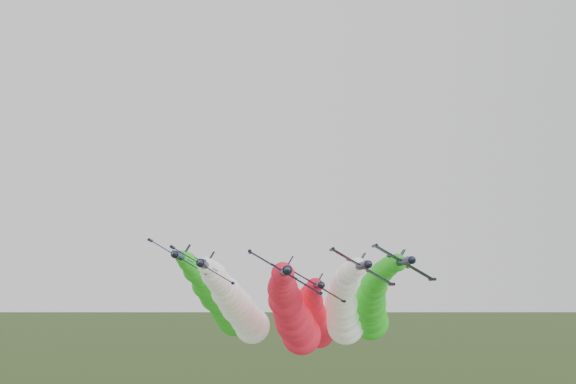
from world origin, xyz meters
name	(u,v)px	position (x,y,z in m)	size (l,w,h in m)	color
jet_lead	(294,318)	(3.84, 33.07, 37.09)	(16.60, 72.89, 20.43)	black
jet_inner_left	(239,309)	(-7.85, 43.71, 38.62)	(16.40, 72.69, 20.22)	black
jet_inner_right	(343,310)	(16.25, 45.38, 38.18)	(16.68, 72.97, 20.51)	black
jet_outer_left	(222,303)	(-12.18, 52.57, 39.75)	(16.74, 73.02, 20.56)	black
jet_outer_right	(372,306)	(23.44, 48.26, 38.99)	(16.65, 72.94, 20.47)	black
jet_trail	(315,318)	(10.87, 58.51, 35.81)	(16.14, 72.43, 19.97)	black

